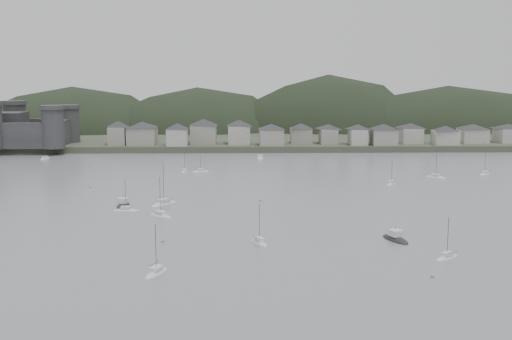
{
  "coord_description": "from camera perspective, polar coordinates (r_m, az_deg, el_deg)",
  "views": [
    {
      "loc": [
        -4.79,
        -124.3,
        35.68
      ],
      "look_at": [
        0.0,
        75.0,
        6.0
      ],
      "focal_mm": 43.71,
      "sensor_mm": 36.0,
      "label": 1
    }
  ],
  "objects": [
    {
      "name": "mooring_buoys",
      "position": [
        182.07,
        -6.1,
        -2.83
      ],
      "size": [
        161.07,
        142.42,
        0.7
      ],
      "color": "#B8713D",
      "rests_on": "ground"
    },
    {
      "name": "far_shore_land",
      "position": [
        420.72,
        -0.72,
        3.81
      ],
      "size": [
        900.0,
        250.0,
        3.0
      ],
      "primitive_type": "cube",
      "color": "#383D2D",
      "rests_on": "ground"
    },
    {
      "name": "motor_launch_near",
      "position": [
        142.03,
        12.64,
        -6.17
      ],
      "size": [
        5.99,
        9.19,
        4.05
      ],
      "rotation": [
        0.0,
        0.0,
        0.36
      ],
      "color": "black",
      "rests_on": "ground"
    },
    {
      "name": "moored_fleet",
      "position": [
        186.12,
        -4.87,
        -2.56
      ],
      "size": [
        264.01,
        178.61,
        13.19
      ],
      "color": "silver",
      "rests_on": "ground"
    },
    {
      "name": "forested_ridge",
      "position": [
        396.61,
        0.02,
        1.67
      ],
      "size": [
        851.55,
        103.94,
        102.57
      ],
      "color": "black",
      "rests_on": "ground"
    },
    {
      "name": "waterfront_town",
      "position": [
        313.75,
        8.81,
        3.43
      ],
      "size": [
        451.48,
        28.46,
        12.92
      ],
      "color": "gray",
      "rests_on": "far_shore_land"
    },
    {
      "name": "ground",
      "position": [
        129.41,
        0.8,
        -7.54
      ],
      "size": [
        900.0,
        900.0,
        0.0
      ],
      "primitive_type": "plane",
      "color": "slate",
      "rests_on": "ground"
    },
    {
      "name": "castle",
      "position": [
        326.14,
        -22.1,
        3.5
      ],
      "size": [
        66.0,
        43.0,
        20.0
      ],
      "color": "#2F2F31",
      "rests_on": "far_shore_land"
    },
    {
      "name": "motor_launch_far",
      "position": [
        178.27,
        -12.05,
        -3.17
      ],
      "size": [
        3.43,
        8.85,
        4.08
      ],
      "rotation": [
        0.0,
        0.0,
        3.11
      ],
      "color": "black",
      "rests_on": "ground"
    }
  ]
}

